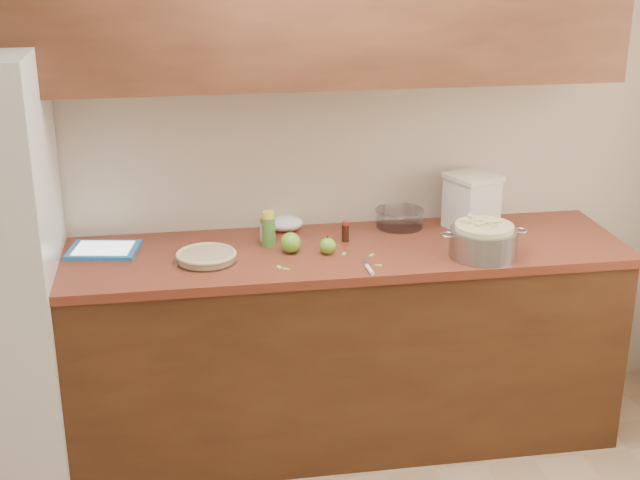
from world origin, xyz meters
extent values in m
plane|color=beige|center=(0.00, 1.80, 1.30)|extent=(3.60, 0.00, 3.60)
cube|color=#482A14|center=(0.00, 1.48, 0.44)|extent=(2.60, 0.65, 0.88)
cube|color=brown|center=(0.00, 1.48, 0.90)|extent=(2.64, 0.68, 0.04)
cylinder|color=silver|center=(-0.49, 1.41, 0.94)|extent=(0.26, 0.26, 0.04)
cylinder|color=#D3BE85|center=(-0.49, 1.41, 0.94)|extent=(0.23, 0.23, 0.03)
torus|color=#D3BE85|center=(-0.49, 1.41, 0.95)|extent=(0.25, 0.25, 0.02)
cylinder|color=gray|center=(0.65, 1.28, 0.98)|extent=(0.28, 0.28, 0.12)
torus|color=gray|center=(0.50, 1.28, 1.02)|extent=(0.07, 0.07, 0.01)
torus|color=gray|center=(0.81, 1.28, 1.02)|extent=(0.07, 0.07, 0.01)
cylinder|color=beige|center=(0.65, 1.28, 1.00)|extent=(0.24, 0.24, 0.13)
cube|color=silver|center=(0.72, 1.64, 1.04)|extent=(0.25, 0.25, 0.23)
cube|color=beige|center=(0.72, 1.64, 1.16)|extent=(0.27, 0.27, 0.02)
cube|color=#256EB3|center=(-0.92, 1.59, 0.93)|extent=(0.32, 0.26, 0.02)
cube|color=white|center=(-0.92, 1.59, 0.94)|extent=(0.26, 0.21, 0.00)
cube|color=gray|center=(0.16, 1.28, 0.92)|extent=(0.02, 0.10, 0.00)
cylinder|color=white|center=(0.15, 1.19, 0.93)|extent=(0.02, 0.09, 0.02)
cylinder|color=#4C8C38|center=(-0.22, 1.55, 0.98)|extent=(0.06, 0.06, 0.13)
cylinder|color=yellow|center=(-0.22, 1.55, 1.06)|extent=(0.05, 0.05, 0.03)
cylinder|color=beige|center=(-0.23, 1.62, 0.96)|extent=(0.04, 0.04, 0.08)
cylinder|color=red|center=(-0.23, 1.62, 1.01)|extent=(0.04, 0.04, 0.02)
cylinder|color=black|center=(0.12, 1.55, 0.96)|extent=(0.03, 0.03, 0.08)
cylinder|color=red|center=(0.12, 1.55, 1.00)|extent=(0.03, 0.03, 0.02)
cylinder|color=silver|center=(0.40, 1.70, 0.96)|extent=(0.21, 0.21, 0.08)
torus|color=silver|center=(0.40, 1.70, 1.00)|extent=(0.23, 0.23, 0.01)
ellipsoid|color=white|center=(-0.12, 1.74, 0.95)|extent=(0.17, 0.15, 0.07)
sphere|color=#65AC2A|center=(-0.13, 1.46, 0.96)|extent=(0.09, 0.09, 0.09)
cylinder|color=#3F2D19|center=(-0.13, 1.46, 1.01)|extent=(0.01, 0.01, 0.01)
sphere|color=#65AC2A|center=(0.02, 1.42, 0.95)|extent=(0.07, 0.07, 0.07)
cylinder|color=#3F2D19|center=(0.02, 1.42, 1.00)|extent=(0.01, 0.01, 0.01)
cube|color=#91C560|center=(-0.20, 1.29, 0.92)|extent=(0.02, 0.04, 0.00)
cube|color=#91C560|center=(0.20, 1.36, 0.92)|extent=(0.03, 0.03, 0.00)
cube|color=#91C560|center=(0.20, 1.25, 0.92)|extent=(0.03, 0.02, 0.00)
cube|color=#91C560|center=(0.09, 1.40, 0.92)|extent=(0.02, 0.03, 0.00)
cube|color=#91C560|center=(-0.18, 1.27, 0.92)|extent=(0.03, 0.03, 0.00)
camera|label=1|loc=(-0.58, -2.04, 2.27)|focal=50.00mm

